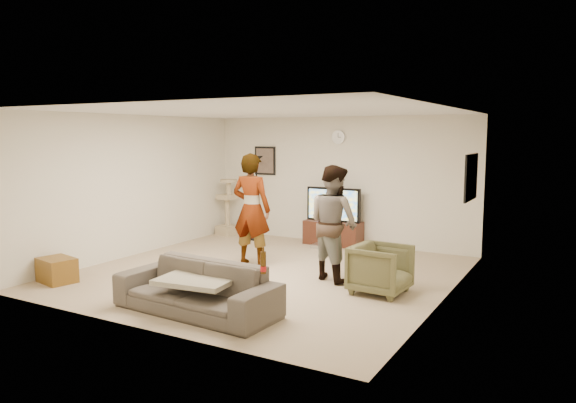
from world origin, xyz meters
The scene contains 24 objects.
floor centered at (0.00, 0.00, -0.01)m, with size 5.50×5.50×0.02m, color tan.
ceiling centered at (0.00, 0.00, 2.51)m, with size 5.50×5.50×0.02m, color silver.
wall_back centered at (0.00, 2.75, 1.25)m, with size 5.50×0.04×2.50m, color silver.
wall_front centered at (0.00, -2.75, 1.25)m, with size 5.50×0.04×2.50m, color silver.
wall_left centered at (-2.75, 0.00, 1.25)m, with size 0.04×5.50×2.50m, color silver.
wall_right centered at (2.75, 0.00, 1.25)m, with size 0.04×5.50×2.50m, color silver.
wall_clock centered at (0.00, 2.72, 2.10)m, with size 0.26×0.26×0.04m, color silver.
wall_speaker centered at (0.00, 2.69, 1.38)m, with size 0.25×0.10×0.10m, color black.
picture_back centered at (-1.70, 2.73, 1.60)m, with size 0.42×0.03×0.52m, color brown.
picture_right centered at (2.73, 1.60, 1.50)m, with size 0.03×0.78×0.62m, color #FF9C69.
tv_stand centered at (0.00, 2.50, 0.23)m, with size 1.13×0.45×0.47m, color #391A11.
console_box centered at (-0.03, 2.11, 0.04)m, with size 0.40×0.30×0.07m, color silver.
tv centered at (0.00, 2.50, 0.80)m, with size 1.11×0.08×0.66m, color black.
tv_screen centered at (0.00, 2.46, 0.80)m, with size 1.02×0.01×0.58m, color yellow.
floor_lamp centered at (-1.59, 2.22, 0.86)m, with size 0.32×0.32×1.71m, color black.
cat_tree centered at (-2.44, 2.37, 0.61)m, with size 0.39×0.39×1.21m, color tan.
person_left centered at (-0.50, 0.36, 0.93)m, with size 0.68×0.44×1.85m, color #B6B6B6.
person_right centered at (1.06, 0.19, 0.86)m, with size 0.83×0.65×1.71m, color #373D9A.
sofa centered at (0.25, -2.01, 0.30)m, with size 2.08×0.81×0.61m, color #484039.
throw_blanket centered at (0.27, -2.01, 0.41)m, with size 0.90×0.70×0.06m, color tan.
beer_bottle centered at (1.21, -2.01, 0.73)m, with size 0.06×0.06×0.25m, color #3B2204.
armchair centered at (1.92, -0.15, 0.34)m, with size 0.72×0.74×0.67m, color brown.
side_table centered at (-2.40, -1.94, 0.18)m, with size 0.54×0.40×0.36m, color brown.
toy_ball centered at (-1.37, -0.45, 0.03)m, with size 0.07×0.07×0.07m, color #1A5F92.
Camera 1 is at (4.33, -6.99, 2.16)m, focal length 33.59 mm.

